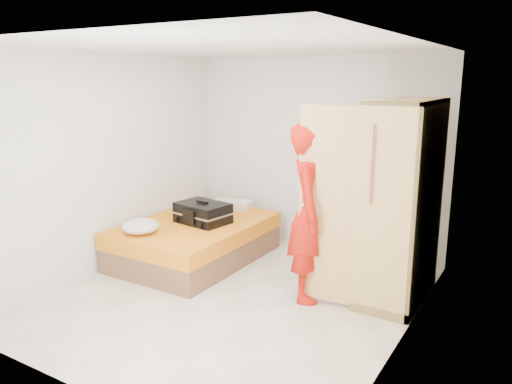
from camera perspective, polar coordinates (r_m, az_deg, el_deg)
The scene contains 7 objects.
room at distance 5.13m, azimuth -2.65°, elevation 1.58°, with size 4.00×4.02×2.60m.
bed at distance 6.53m, azimuth -6.93°, elevation -5.53°, with size 1.42×2.02×0.50m.
wardrobe at distance 5.37m, azimuth 15.64°, elevation -1.67°, with size 1.17×1.23×2.10m.
person at distance 5.22m, azimuth 6.21°, elevation -2.37°, with size 0.68×0.45×1.87m, color red.
suitcase at distance 6.39m, azimuth -6.12°, elevation -2.39°, with size 0.72×0.58×0.29m.
round_cushion at distance 6.10m, azimuth -13.06°, elevation -3.83°, with size 0.44×0.44×0.17m, color silver.
pillow at distance 7.10m, azimuth -2.79°, elevation -1.39°, with size 0.57×0.29×0.10m, color silver.
Camera 1 is at (2.80, -4.17, 2.31)m, focal length 35.00 mm.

